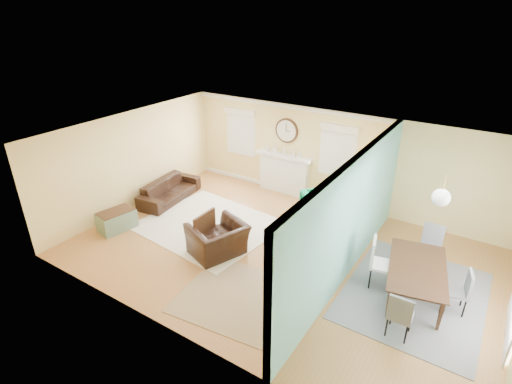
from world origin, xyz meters
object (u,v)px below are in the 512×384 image
(sofa, at_px, (170,190))
(dining_table, at_px, (417,282))
(eames_chair, at_px, (218,240))
(credenza, at_px, (352,223))
(green_chair, at_px, (318,204))

(sofa, distance_m, dining_table, 6.86)
(eames_chair, height_order, credenza, credenza)
(sofa, bearing_deg, green_chair, -77.05)
(green_chair, xyz_separation_m, dining_table, (2.91, -1.87, -0.02))
(sofa, xyz_separation_m, credenza, (5.06, 0.85, 0.11))
(green_chair, bearing_deg, eames_chair, 109.09)
(eames_chair, distance_m, dining_table, 4.13)
(sofa, relative_size, dining_table, 1.10)
(sofa, xyz_separation_m, dining_table, (6.85, -0.49, 0.03))
(eames_chair, bearing_deg, dining_table, 123.93)
(eames_chair, xyz_separation_m, credenza, (2.23, 2.28, 0.03))
(eames_chair, relative_size, credenza, 0.74)
(dining_table, bearing_deg, eames_chair, 91.16)
(sofa, relative_size, green_chair, 2.70)
(eames_chair, xyz_separation_m, dining_table, (4.02, 0.94, -0.05))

